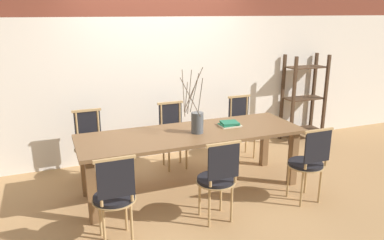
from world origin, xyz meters
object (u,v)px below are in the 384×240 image
at_px(chair_far_center, 242,124).
at_px(dining_table, 192,140).
at_px(shelving_rack, 304,98).
at_px(chair_near_center, 309,161).
at_px(book_stack, 229,124).
at_px(vase_centerpiece, 197,121).

bearing_deg(chair_far_center, dining_table, 34.82).
distance_m(chair_far_center, shelving_rack, 1.36).
bearing_deg(chair_far_center, shelving_rack, -167.80).
relative_size(chair_near_center, book_stack, 3.50).
height_order(book_stack, shelving_rack, shelving_rack).
xyz_separation_m(dining_table, shelving_rack, (2.43, 1.06, 0.07)).
bearing_deg(chair_near_center, dining_table, 144.98).
xyz_separation_m(chair_far_center, book_stack, (-0.59, -0.71, 0.26)).
bearing_deg(shelving_rack, chair_far_center, -167.80).
height_order(chair_far_center, vase_centerpiece, vase_centerpiece).
bearing_deg(dining_table, vase_centerpiece, -41.71).
bearing_deg(chair_near_center, book_stack, 124.76).
relative_size(chair_near_center, shelving_rack, 0.63).
distance_m(dining_table, vase_centerpiece, 0.24).
distance_m(chair_far_center, book_stack, 0.96).
distance_m(dining_table, shelving_rack, 2.65).
xyz_separation_m(book_stack, shelving_rack, (1.90, 1.00, -0.05)).
distance_m(dining_table, book_stack, 0.54).
height_order(chair_near_center, vase_centerpiece, vase_centerpiece).
height_order(dining_table, chair_far_center, chair_far_center).
distance_m(chair_near_center, vase_centerpiece, 1.34).
distance_m(chair_near_center, chair_far_center, 1.55).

